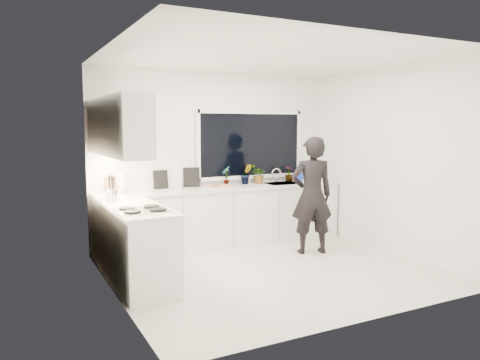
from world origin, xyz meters
TOP-DOWN VIEW (x-y plane):
  - floor at (0.00, 0.00)m, footprint 4.00×3.50m
  - wall_back at (0.00, 1.76)m, footprint 4.00×0.02m
  - wall_left at (-2.01, 0.00)m, footprint 0.02×3.50m
  - wall_right at (2.01, 0.00)m, footprint 0.02×3.50m
  - ceiling at (0.00, 0.00)m, footprint 4.00×3.50m
  - window at (0.60, 1.73)m, footprint 1.80×0.02m
  - base_cabinets_back at (0.00, 1.45)m, footprint 3.92×0.58m
  - base_cabinets_left at (-1.67, 0.35)m, footprint 0.58×1.60m
  - countertop_back at (0.00, 1.44)m, footprint 3.94×0.62m
  - countertop_left at (-1.67, 0.35)m, footprint 0.62×1.60m
  - upper_cabinets at (-1.79, 0.70)m, footprint 0.34×2.10m
  - sink at (1.05, 1.45)m, footprint 0.58×0.42m
  - faucet at (1.05, 1.65)m, footprint 0.03×0.03m
  - stovetop at (-1.69, -0.00)m, footprint 0.56×0.48m
  - person at (0.94, 0.49)m, footprint 0.71×0.57m
  - pizza_tray at (-0.13, 1.42)m, footprint 0.57×0.50m
  - pizza at (-0.13, 1.42)m, footprint 0.51×0.45m
  - watering_can at (1.47, 1.61)m, footprint 0.17×0.17m
  - paper_towel_roll at (-1.55, 1.55)m, footprint 0.13×0.13m
  - knife_block at (-1.70, 1.59)m, footprint 0.15×0.12m
  - utensil_crock at (-1.85, 0.80)m, footprint 0.14×0.14m
  - picture_frame_large at (-0.95, 1.69)m, footprint 0.22×0.02m
  - picture_frame_small at (-0.46, 1.69)m, footprint 0.24×0.10m
  - herb_plants at (0.64, 1.61)m, footprint 1.33×0.34m
  - soap_bottles at (1.60, 1.30)m, footprint 0.17×0.13m

SIDE VIEW (x-z plane):
  - floor at x=0.00m, z-range -0.02..0.00m
  - base_cabinets_back at x=0.00m, z-range 0.00..0.88m
  - base_cabinets_left at x=-1.67m, z-range 0.00..0.88m
  - person at x=0.94m, z-range 0.00..1.71m
  - sink at x=1.05m, z-range 0.80..0.94m
  - countertop_back at x=0.00m, z-range 0.88..0.92m
  - countertop_left at x=-1.67m, z-range 0.88..0.92m
  - stovetop at x=-1.69m, z-range 0.92..0.95m
  - pizza_tray at x=-0.13m, z-range 0.92..0.95m
  - pizza at x=-0.13m, z-range 0.95..0.96m
  - watering_can at x=1.47m, z-range 0.92..1.05m
  - utensil_crock at x=-1.85m, z-range 0.92..1.08m
  - faucet at x=1.05m, z-range 0.92..1.14m
  - knife_block at x=-1.70m, z-range 0.92..1.14m
  - soap_bottles at x=1.60m, z-range 0.91..1.19m
  - paper_towel_roll at x=-1.55m, z-range 0.92..1.18m
  - picture_frame_large at x=-0.95m, z-range 0.92..1.20m
  - herb_plants at x=0.64m, z-range 0.91..1.23m
  - picture_frame_small at x=-0.46m, z-range 0.92..1.22m
  - wall_back at x=0.00m, z-range 0.00..2.70m
  - wall_left at x=-2.01m, z-range 0.00..2.70m
  - wall_right at x=2.01m, z-range 0.00..2.70m
  - window at x=0.60m, z-range 1.05..2.05m
  - upper_cabinets at x=-1.79m, z-range 1.50..2.20m
  - ceiling at x=0.00m, z-range 2.70..2.72m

